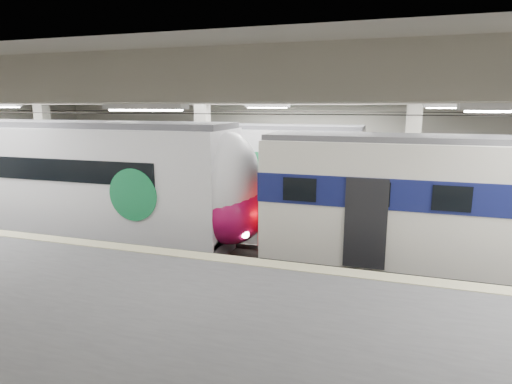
% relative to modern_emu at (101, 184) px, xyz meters
% --- Properties ---
extents(station_hall, '(36.00, 24.00, 5.75)m').
position_rel_modern_emu_xyz_m(station_hall, '(5.73, -1.74, 1.08)').
color(station_hall, black).
rests_on(station_hall, ground).
extents(modern_emu, '(13.61, 2.81, 4.40)m').
position_rel_modern_emu_xyz_m(modern_emu, '(0.00, 0.00, 0.00)').
color(modern_emu, white).
rests_on(modern_emu, ground).
extents(older_rer, '(12.41, 2.74, 4.14)m').
position_rel_modern_emu_xyz_m(older_rer, '(12.52, 0.00, 0.01)').
color(older_rer, silver).
rests_on(older_rer, ground).
extents(far_train, '(12.77, 2.64, 4.12)m').
position_rel_modern_emu_xyz_m(far_train, '(2.54, 5.50, -0.03)').
color(far_train, white).
rests_on(far_train, ground).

